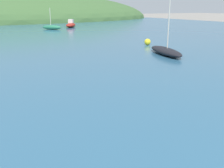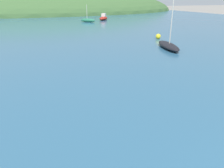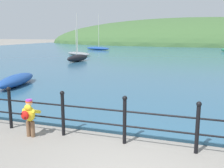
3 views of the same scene
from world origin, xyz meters
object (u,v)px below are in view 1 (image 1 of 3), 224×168
object	(u,v)px
mooring_buoy	(148,42)
boat_white_sailboat	(52,27)
boat_nearest_quay	(71,25)
boat_far_left	(166,51)

from	to	relation	value
mooring_buoy	boat_white_sailboat	bearing A→B (deg)	97.56
boat_nearest_quay	mooring_buoy	xyz separation A→B (m)	(-1.23, -20.22, -0.12)
boat_far_left	mooring_buoy	bearing A→B (deg)	68.73
boat_far_left	mooring_buoy	distance (m)	4.27
boat_white_sailboat	mooring_buoy	xyz separation A→B (m)	(2.33, -17.59, -0.06)
boat_nearest_quay	boat_far_left	bearing A→B (deg)	-96.56
boat_nearest_quay	mooring_buoy	distance (m)	20.26
boat_white_sailboat	boat_far_left	size ratio (longest dim) A/B	0.59
boat_nearest_quay	boat_white_sailboat	size ratio (longest dim) A/B	1.29
boat_white_sailboat	mooring_buoy	world-z (taller)	boat_white_sailboat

